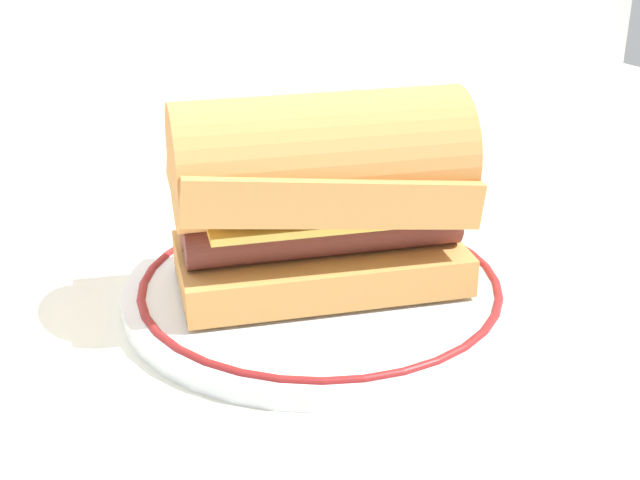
# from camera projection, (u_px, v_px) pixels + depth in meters

# --- Properties ---
(ground_plane) EXTENTS (1.50, 1.50, 0.00)m
(ground_plane) POSITION_uv_depth(u_px,v_px,m) (327.00, 318.00, 0.60)
(ground_plane) COLOR silver
(plate) EXTENTS (0.27, 0.27, 0.01)m
(plate) POSITION_uv_depth(u_px,v_px,m) (320.00, 289.00, 0.62)
(plate) COLOR white
(plate) RESTS_ON ground_plane
(sausage_sandwich) EXTENTS (0.21, 0.16, 0.13)m
(sausage_sandwich) POSITION_uv_depth(u_px,v_px,m) (320.00, 190.00, 0.59)
(sausage_sandwich) COLOR #CF9049
(sausage_sandwich) RESTS_ON plate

